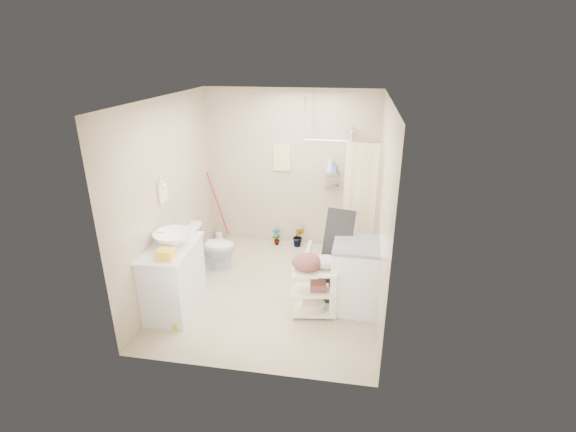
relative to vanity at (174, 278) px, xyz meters
name	(u,v)px	position (x,y,z in m)	size (l,w,h in m)	color
floor	(273,290)	(1.16, 0.61, -0.44)	(3.20, 3.20, 0.00)	#B8AB8A
ceiling	(270,99)	(1.16, 0.61, 2.16)	(2.80, 3.20, 0.04)	silver
wall_back	(291,170)	(1.16, 2.21, 0.86)	(2.80, 0.04, 2.60)	#BAA990
wall_front	(237,261)	(1.16, -0.99, 0.86)	(2.80, 0.04, 2.60)	#BAA990
wall_left	(169,197)	(-0.24, 0.61, 0.86)	(0.04, 3.20, 2.60)	#BAA990
wall_right	(382,210)	(2.56, 0.61, 0.86)	(0.04, 3.20, 2.60)	#BAA990
vanity	(174,278)	(0.00, 0.00, 0.00)	(0.56, 1.00, 0.88)	silver
sink	(174,239)	(0.03, 0.05, 0.52)	(0.50, 0.50, 0.17)	white
counter_basket	(166,254)	(0.09, -0.30, 0.49)	(0.20, 0.16, 0.11)	yellow
floor_basket	(174,322)	(0.15, -0.40, -0.38)	(0.23, 0.18, 0.13)	#F8D14C
toilet	(212,246)	(0.12, 1.11, -0.09)	(0.39, 0.69, 0.71)	silver
mop	(217,206)	(-0.12, 2.11, 0.19)	(0.12, 0.12, 1.25)	#B02028
potted_plant_a	(276,237)	(0.93, 2.05, -0.28)	(0.16, 0.11, 0.31)	#9B5939
potted_plant_b	(299,237)	(1.31, 2.06, -0.26)	(0.20, 0.16, 0.36)	brown
hanging_towel	(282,158)	(1.01, 2.19, 1.06)	(0.28, 0.03, 0.42)	beige
towel_ring	(162,190)	(-0.22, 0.41, 1.03)	(0.04, 0.22, 0.34)	#EFE193
tp_holder	(178,235)	(-0.20, 0.66, 0.28)	(0.08, 0.12, 0.14)	white
shower	(341,198)	(2.01, 1.66, 0.61)	(1.10, 1.10, 2.10)	white
shampoo_bottle_a	(330,165)	(1.80, 2.11, 1.01)	(0.10, 0.10, 0.25)	silver
shampoo_bottle_b	(335,167)	(1.87, 2.12, 0.96)	(0.07, 0.07, 0.16)	#415DB4
washing_machine	(357,276)	(2.30, 0.41, 0.01)	(0.62, 0.64, 0.91)	white
laundry_rack	(314,287)	(1.78, 0.15, -0.06)	(0.56, 0.33, 0.77)	white
ironing_board	(335,256)	(2.01, 0.53, 0.21)	(0.37, 0.11, 1.29)	black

